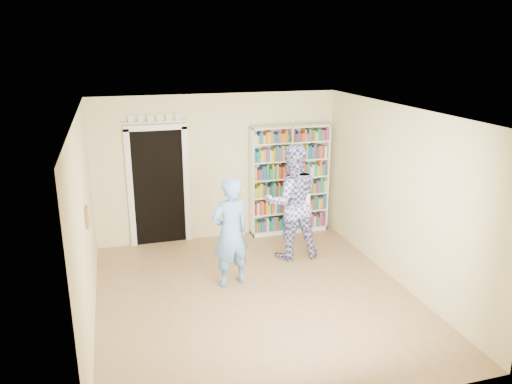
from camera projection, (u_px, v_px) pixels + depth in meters
floor at (256, 297)px, 7.30m from camera, size 5.00×5.00×0.00m
ceiling at (256, 112)px, 6.51m from camera, size 5.00×5.00×0.00m
wall_back at (218, 167)px, 9.20m from camera, size 4.50×0.00×4.50m
wall_left at (85, 226)px, 6.31m from camera, size 0.00×5.00×5.00m
wall_right at (399, 196)px, 7.51m from camera, size 0.00×5.00×5.00m
bookshelf at (289, 180)px, 9.51m from camera, size 1.52×0.28×2.09m
doorway at (158, 181)px, 8.94m from camera, size 1.10×0.08×2.43m
wall_art at (87, 217)px, 6.48m from camera, size 0.03×0.25×0.25m
man_blue at (230, 232)px, 7.45m from camera, size 0.70×0.56×1.69m
man_plaid at (292, 202)px, 8.40m from camera, size 1.01×0.81×1.98m
paper_sheet at (303, 203)px, 8.21m from camera, size 0.22×0.04×0.31m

